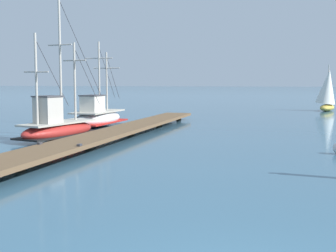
{
  "coord_description": "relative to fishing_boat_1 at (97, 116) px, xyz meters",
  "views": [
    {
      "loc": [
        0.02,
        -5.18,
        2.76
      ],
      "look_at": [
        -2.61,
        7.85,
        1.4
      ],
      "focal_mm": 47.65,
      "sensor_mm": 36.0,
      "label": 1
    }
  ],
  "objects": [
    {
      "name": "fishing_boat_2",
      "position": [
        0.32,
        -6.17,
        0.03
      ],
      "size": [
        2.72,
        5.67,
        6.86
      ],
      "color": "#AD2823",
      "rests_on": "ground"
    },
    {
      "name": "distant_sailboat",
      "position": [
        15.59,
        17.01,
        1.21
      ],
      "size": [
        2.46,
        3.6,
        4.17
      ],
      "color": "gold",
      "rests_on": "ground"
    },
    {
      "name": "fishing_boat_1",
      "position": [
        0.0,
        0.0,
        0.0
      ],
      "size": [
        2.48,
        5.53,
        5.07
      ],
      "color": "silver",
      "rests_on": "ground"
    },
    {
      "name": "floating_dock",
      "position": [
        2.91,
        -5.9,
        -0.25
      ],
      "size": [
        3.8,
        24.06,
        0.53
      ],
      "color": "brown",
      "rests_on": "ground"
    }
  ]
}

